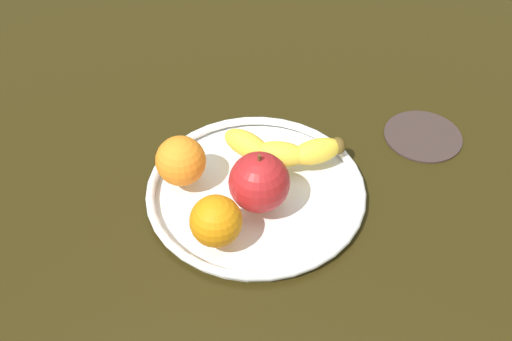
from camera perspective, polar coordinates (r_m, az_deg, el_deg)
name	(u,v)px	position (r cm, az deg, el deg)	size (l,w,h in cm)	color
ground_plane	(256,205)	(85.83, 0.00, -3.21)	(162.72, 162.72, 4.00)	black
fruit_bowl	(256,191)	(83.67, 0.00, -1.88)	(29.90, 29.90, 1.80)	white
banana	(283,150)	(85.66, 2.54, 1.95)	(18.17, 7.83, 3.53)	yellow
apple	(259,182)	(78.03, 0.30, -1.10)	(7.92, 7.92, 8.72)	#AD1D20
orange_front_right	(181,161)	(82.23, -7.00, 0.90)	(6.79, 6.79, 6.79)	orange
orange_back_left	(216,221)	(74.80, -3.75, -4.71)	(6.52, 6.52, 6.52)	orange
ambient_coaster	(423,135)	(96.08, 15.26, 3.18)	(11.68, 11.68, 0.60)	#382A28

